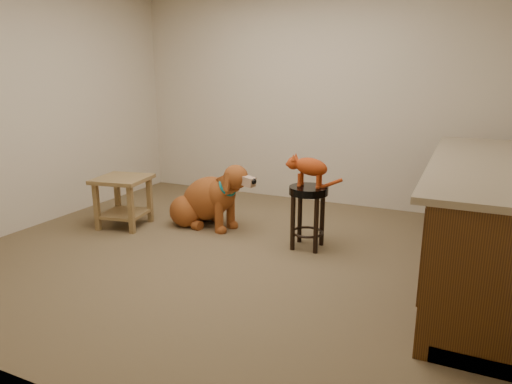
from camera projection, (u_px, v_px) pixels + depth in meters
The scene contains 8 objects.
floor at pixel (232, 253), 4.07m from camera, with size 4.50×4.00×0.01m, color brown.
room_shell at pixel (229, 58), 3.65m from camera, with size 4.54×4.04×2.62m.
cabinet_run at pixel (478, 226), 3.43m from camera, with size 0.70×2.56×0.94m.
padded_stool at pixel (308, 205), 4.11m from camera, with size 0.35×0.35×0.58m.
wood_stool at pixel (466, 190), 4.72m from camera, with size 0.43×0.43×0.74m.
side_table at pixel (123, 194), 4.73m from camera, with size 0.58×0.58×0.52m.
golden_retriever at pixel (208, 200), 4.74m from camera, with size 1.15×0.63×0.74m.
tabby_kitten at pixel (308, 168), 4.03m from camera, with size 0.51×0.20×0.32m.
Camera 1 is at (1.80, -3.36, 1.55)m, focal length 32.00 mm.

